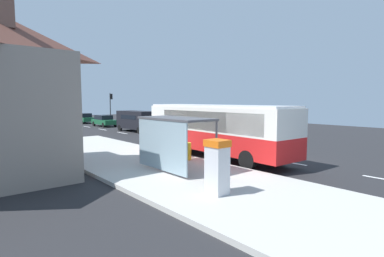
# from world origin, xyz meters

# --- Properties ---
(ground_plane) EXTENTS (56.00, 92.00, 0.04)m
(ground_plane) POSITION_xyz_m (0.00, 14.00, -0.02)
(ground_plane) COLOR #262628
(sidewalk_platform) EXTENTS (6.20, 30.00, 0.18)m
(sidewalk_platform) POSITION_xyz_m (-6.40, 2.00, 0.09)
(sidewalk_platform) COLOR beige
(sidewalk_platform) RESTS_ON ground
(lane_stripe_seg_1) EXTENTS (0.16, 2.20, 0.01)m
(lane_stripe_seg_1) POSITION_xyz_m (0.25, -1.00, 0.01)
(lane_stripe_seg_1) COLOR silver
(lane_stripe_seg_1) RESTS_ON ground
(lane_stripe_seg_2) EXTENTS (0.16, 2.20, 0.01)m
(lane_stripe_seg_2) POSITION_xyz_m (0.25, 4.00, 0.01)
(lane_stripe_seg_2) COLOR silver
(lane_stripe_seg_2) RESTS_ON ground
(lane_stripe_seg_3) EXTENTS (0.16, 2.20, 0.01)m
(lane_stripe_seg_3) POSITION_xyz_m (0.25, 9.00, 0.01)
(lane_stripe_seg_3) COLOR silver
(lane_stripe_seg_3) RESTS_ON ground
(lane_stripe_seg_4) EXTENTS (0.16, 2.20, 0.01)m
(lane_stripe_seg_4) POSITION_xyz_m (0.25, 14.00, 0.01)
(lane_stripe_seg_4) COLOR silver
(lane_stripe_seg_4) RESTS_ON ground
(lane_stripe_seg_5) EXTENTS (0.16, 2.20, 0.01)m
(lane_stripe_seg_5) POSITION_xyz_m (0.25, 19.00, 0.01)
(lane_stripe_seg_5) COLOR silver
(lane_stripe_seg_5) RESTS_ON ground
(lane_stripe_seg_6) EXTENTS (0.16, 2.20, 0.01)m
(lane_stripe_seg_6) POSITION_xyz_m (0.25, 24.00, 0.01)
(lane_stripe_seg_6) COLOR silver
(lane_stripe_seg_6) RESTS_ON ground
(lane_stripe_seg_7) EXTENTS (0.16, 2.20, 0.01)m
(lane_stripe_seg_7) POSITION_xyz_m (0.25, 29.00, 0.01)
(lane_stripe_seg_7) COLOR silver
(lane_stripe_seg_7) RESTS_ON ground
(bus) EXTENTS (2.93, 11.10, 3.21)m
(bus) POSITION_xyz_m (-1.71, 2.99, 1.84)
(bus) COLOR red
(bus) RESTS_ON ground
(white_van) EXTENTS (2.24, 5.29, 2.30)m
(white_van) POSITION_xyz_m (2.20, 19.45, 1.34)
(white_van) COLOR black
(white_van) RESTS_ON ground
(sedan_near) EXTENTS (2.06, 4.50, 1.52)m
(sedan_near) POSITION_xyz_m (2.30, 35.67, 0.79)
(sedan_near) COLOR #195933
(sedan_near) RESTS_ON ground
(sedan_far) EXTENTS (1.89, 4.43, 1.52)m
(sedan_far) POSITION_xyz_m (2.30, 28.13, 0.79)
(sedan_far) COLOR #195933
(sedan_far) RESTS_ON ground
(ticket_machine) EXTENTS (0.66, 0.76, 1.94)m
(ticket_machine) POSITION_xyz_m (-7.31, -2.86, 1.17)
(ticket_machine) COLOR silver
(ticket_machine) RESTS_ON sidewalk_platform
(recycling_bin_yellow) EXTENTS (0.52, 0.52, 0.95)m
(recycling_bin_yellow) POSITION_xyz_m (-4.20, 2.65, 0.66)
(recycling_bin_yellow) COLOR yellow
(recycling_bin_yellow) RESTS_ON sidewalk_platform
(recycling_bin_orange) EXTENTS (0.52, 0.52, 0.95)m
(recycling_bin_orange) POSITION_xyz_m (-4.20, 3.35, 0.66)
(recycling_bin_orange) COLOR orange
(recycling_bin_orange) RESTS_ON sidewalk_platform
(recycling_bin_green) EXTENTS (0.52, 0.52, 0.95)m
(recycling_bin_green) POSITION_xyz_m (-4.20, 4.05, 0.66)
(recycling_bin_green) COLOR green
(recycling_bin_green) RESTS_ON sidewalk_platform
(traffic_light_near_side) EXTENTS (0.49, 0.28, 4.55)m
(traffic_light_near_side) POSITION_xyz_m (5.51, 32.78, 3.05)
(traffic_light_near_side) COLOR #2D2D2D
(traffic_light_near_side) RESTS_ON ground
(traffic_light_far_side) EXTENTS (0.49, 0.28, 5.46)m
(traffic_light_far_side) POSITION_xyz_m (-3.11, 33.58, 3.60)
(traffic_light_far_side) COLOR #2D2D2D
(traffic_light_far_side) RESTS_ON ground
(traffic_light_median) EXTENTS (0.49, 0.28, 5.18)m
(traffic_light_median) POSITION_xyz_m (0.40, 34.38, 3.44)
(traffic_light_median) COLOR #2D2D2D
(traffic_light_median) RESTS_ON ground
(bus_shelter) EXTENTS (1.80, 4.00, 2.50)m
(bus_shelter) POSITION_xyz_m (-6.41, 1.15, 2.10)
(bus_shelter) COLOR #4C4C51
(bus_shelter) RESTS_ON sidewalk_platform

